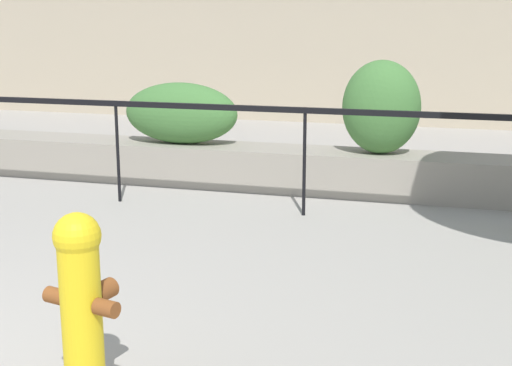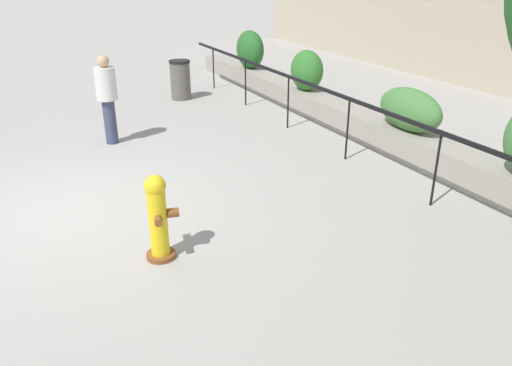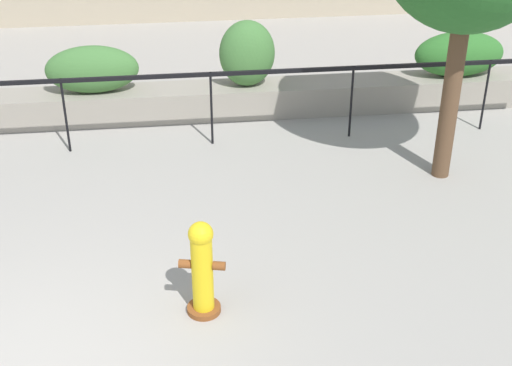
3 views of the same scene
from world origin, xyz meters
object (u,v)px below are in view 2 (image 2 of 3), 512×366
object	(u,v)px
hedge_bush_0	(250,50)
pedestrian	(107,94)
hedge_bush_2	(410,109)
trash_bin	(180,80)
hedge_bush_1	(307,70)
fire_hydrant	(158,217)

from	to	relation	value
hedge_bush_0	pedestrian	bearing A→B (deg)	-53.70
hedge_bush_2	trash_bin	xyz separation A→B (m)	(-5.97, -2.36, -0.37)
hedge_bush_1	fire_hydrant	distance (m)	7.13
hedge_bush_0	pedestrian	distance (m)	5.88
hedge_bush_0	fire_hydrant	bearing A→B (deg)	-32.25
hedge_bush_2	trash_bin	world-z (taller)	hedge_bush_2
hedge_bush_0	trash_bin	bearing A→B (deg)	-74.12
hedge_bush_1	pedestrian	distance (m)	4.76
hedge_bush_2	pedestrian	size ratio (longest dim) A/B	0.85
pedestrian	hedge_bush_1	bearing A→B (deg)	94.52
fire_hydrant	hedge_bush_1	bearing A→B (deg)	134.27
pedestrian	trash_bin	distance (m)	3.72
hedge_bush_0	pedestrian	world-z (taller)	pedestrian
hedge_bush_0	fire_hydrant	size ratio (longest dim) A/B	1.03
hedge_bush_2	fire_hydrant	xyz separation A→B (m)	(1.43, -5.09, -0.33)
hedge_bush_0	trash_bin	world-z (taller)	hedge_bush_0
fire_hydrant	trash_bin	size ratio (longest dim) A/B	1.07
hedge_bush_1	trash_bin	size ratio (longest dim) A/B	0.93
hedge_bush_2	hedge_bush_1	bearing A→B (deg)	180.00
pedestrian	trash_bin	world-z (taller)	pedestrian
hedge_bush_1	trash_bin	xyz separation A→B (m)	(-2.44, -2.36, -0.46)
fire_hydrant	pedestrian	xyz separation A→B (m)	(-4.59, 0.35, 0.44)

